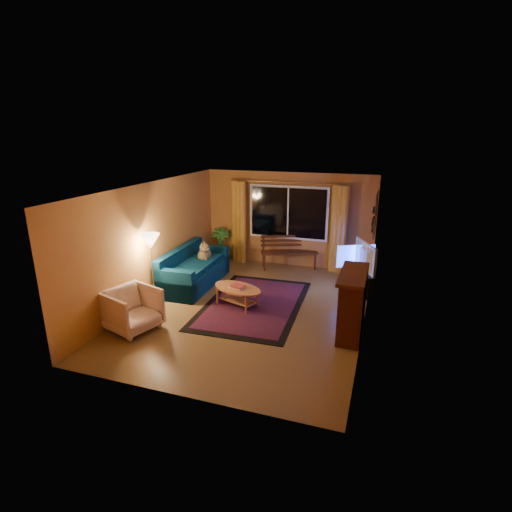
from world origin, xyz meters
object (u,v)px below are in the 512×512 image
(sofa, at_px, (194,267))
(tv_console, at_px, (358,280))
(coffee_table, at_px, (238,296))
(floor_lamp, at_px, (152,270))
(bench, at_px, (289,260))
(armchair, at_px, (132,308))

(sofa, distance_m, tv_console, 3.83)
(coffee_table, bearing_deg, floor_lamp, -163.32)
(floor_lamp, height_order, coffee_table, floor_lamp)
(floor_lamp, xyz_separation_m, coffee_table, (1.68, 0.50, -0.56))
(coffee_table, xyz_separation_m, tv_console, (2.32, 1.68, 0.04))
(bench, height_order, floor_lamp, floor_lamp)
(tv_console, bearing_deg, floor_lamp, -166.53)
(bench, xyz_separation_m, tv_console, (1.89, -0.99, 0.02))
(armchair, xyz_separation_m, tv_console, (3.77, 3.26, -0.18))
(armchair, bearing_deg, coffee_table, -24.32)
(bench, relative_size, floor_lamp, 0.96)
(sofa, relative_size, coffee_table, 1.92)
(sofa, bearing_deg, bench, 44.56)
(sofa, relative_size, armchair, 2.51)
(floor_lamp, relative_size, coffee_table, 1.36)
(sofa, bearing_deg, floor_lamp, -103.87)
(sofa, height_order, coffee_table, sofa)
(bench, bearing_deg, coffee_table, -121.93)
(armchair, distance_m, tv_console, 4.99)
(tv_console, bearing_deg, sofa, 178.52)
(sofa, xyz_separation_m, coffee_table, (1.40, -0.78, -0.23))
(bench, relative_size, tv_console, 1.25)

